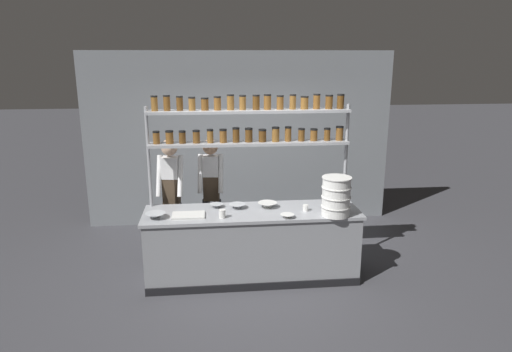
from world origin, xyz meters
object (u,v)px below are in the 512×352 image
object	(u,v)px
cutting_board	(188,215)
prep_bowl_center_front	(155,216)
prep_bowl_near_right	(216,206)
chef_center	(211,189)
prep_bowl_center_back	(287,216)
spice_shelf_unit	(250,129)
serving_cup_by_board	(222,214)
container_stack	(336,196)
serving_cup_front	(306,208)
prep_bowl_far_left	(237,206)
prep_bowl_near_left	(267,205)
chef_left	(171,191)

from	to	relation	value
cutting_board	prep_bowl_center_front	bearing A→B (deg)	-175.09
prep_bowl_near_right	chef_center	bearing A→B (deg)	95.30
prep_bowl_center_front	prep_bowl_center_back	distance (m)	1.60
spice_shelf_unit	serving_cup_by_board	bearing A→B (deg)	-126.01
container_stack	serving_cup_by_board	bearing A→B (deg)	178.22
container_stack	serving_cup_front	size ratio (longest dim) A/B	6.09
spice_shelf_unit	prep_bowl_far_left	bearing A→B (deg)	-132.99
prep_bowl_center_back	serving_cup_front	world-z (taller)	serving_cup_front
prep_bowl_far_left	prep_bowl_near_left	bearing A→B (deg)	-1.13
cutting_board	prep_bowl_far_left	size ratio (longest dim) A/B	1.88
prep_bowl_near_right	serving_cup_by_board	size ratio (longest dim) A/B	1.63
prep_bowl_center_back	chef_center	bearing A→B (deg)	129.11
cutting_board	spice_shelf_unit	bearing A→B (deg)	28.51
container_stack	cutting_board	distance (m)	1.83
spice_shelf_unit	prep_bowl_near_left	bearing A→B (deg)	-47.32
prep_bowl_near_left	serving_cup_by_board	size ratio (longest dim) A/B	2.33
chef_left	prep_bowl_near_left	size ratio (longest dim) A/B	7.02
spice_shelf_unit	cutting_board	world-z (taller)	spice_shelf_unit
spice_shelf_unit	serving_cup_front	xyz separation A→B (m)	(0.66, -0.40, -0.96)
chef_center	container_stack	distance (m)	1.87
chef_left	serving_cup_front	distance (m)	1.88
container_stack	prep_bowl_near_right	xyz separation A→B (m)	(-1.46, 0.45, -0.22)
prep_bowl_center_back	prep_bowl_near_right	distance (m)	0.98
chef_center	prep_bowl_center_back	bearing A→B (deg)	-45.21
chef_left	cutting_board	world-z (taller)	chef_left
prep_bowl_center_front	serving_cup_front	size ratio (longest dim) A/B	3.07
spice_shelf_unit	prep_bowl_near_left	world-z (taller)	spice_shelf_unit
chef_center	cutting_board	bearing A→B (deg)	-101.73
chef_left	prep_bowl_near_left	xyz separation A→B (m)	(1.27, -0.54, -0.06)
prep_bowl_center_front	prep_bowl_near_right	size ratio (longest dim) A/B	1.42
prep_bowl_far_left	spice_shelf_unit	bearing A→B (deg)	47.01
spice_shelf_unit	container_stack	distance (m)	1.38
serving_cup_front	prep_bowl_near_right	bearing A→B (deg)	167.29
prep_bowl_near_right	serving_cup_by_board	xyz separation A→B (m)	(0.06, -0.40, 0.03)
prep_bowl_center_front	cutting_board	bearing A→B (deg)	4.91
serving_cup_front	container_stack	bearing A→B (deg)	-30.04
serving_cup_front	chef_center	bearing A→B (deg)	143.11
spice_shelf_unit	container_stack	world-z (taller)	spice_shelf_unit
chef_left	prep_bowl_center_back	xyz separation A→B (m)	(1.46, -0.95, -0.07)
chef_center	prep_bowl_near_right	world-z (taller)	chef_center
prep_bowl_near_left	prep_bowl_center_back	xyz separation A→B (m)	(0.19, -0.41, -0.01)
prep_bowl_near_left	prep_bowl_near_right	bearing A→B (deg)	173.80
chef_left	container_stack	distance (m)	2.26
prep_bowl_center_back	serving_cup_by_board	size ratio (longest dim) A/B	1.60
prep_bowl_center_front	serving_cup_front	xyz separation A→B (m)	(1.87, 0.08, 0.01)
prep_bowl_near_left	prep_bowl_near_right	size ratio (longest dim) A/B	1.43
chef_left	container_stack	xyz separation A→B (m)	(2.07, -0.91, 0.15)
chef_left	serving_cup_front	world-z (taller)	chef_left
chef_center	prep_bowl_near_right	xyz separation A→B (m)	(0.06, -0.63, -0.04)
prep_bowl_center_back	serving_cup_by_board	distance (m)	0.79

